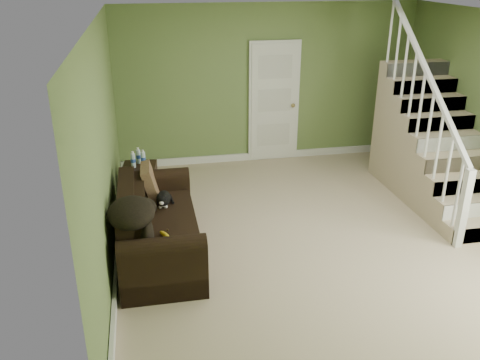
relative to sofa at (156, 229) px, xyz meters
name	(u,v)px	position (x,y,z in m)	size (l,w,h in m)	color
floor	(317,233)	(2.01, 0.08, -0.31)	(5.00, 5.50, 0.01)	tan
ceiling	(332,19)	(2.01, 0.08, 2.29)	(5.00, 5.50, 0.01)	white
wall_back	(268,85)	(2.01, 2.83, 0.99)	(5.00, 0.04, 2.60)	olive
wall_front	(462,260)	(2.01, -2.67, 0.99)	(5.00, 0.04, 2.60)	olive
wall_left	(104,149)	(-0.49, 0.08, 0.99)	(0.04, 5.50, 2.60)	olive
baseboard_back	(267,155)	(2.01, 2.80, -0.25)	(5.00, 0.04, 0.12)	white
baseboard_left	(118,248)	(-0.46, 0.08, -0.25)	(0.04, 5.50, 0.12)	white
door	(274,102)	(2.12, 2.79, 0.70)	(0.86, 0.12, 2.02)	white
staircase	(429,150)	(4.01, 1.05, 0.33)	(1.00, 2.51, 2.82)	tan
sofa	(156,229)	(0.00, 0.00, 0.00)	(0.88, 2.04, 0.81)	black
side_table	(141,183)	(-0.16, 1.47, -0.02)	(0.51, 0.51, 0.78)	black
cat	(164,199)	(0.12, 0.35, 0.22)	(0.22, 0.47, 0.22)	black
banana	(165,235)	(0.09, -0.42, 0.15)	(0.05, 0.18, 0.05)	yellow
throw_pillow	(150,183)	(-0.02, 0.66, 0.30)	(0.11, 0.46, 0.46)	#43291B
throw_blanket	(131,213)	(-0.24, -0.58, 0.53)	(0.48, 0.63, 0.26)	black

